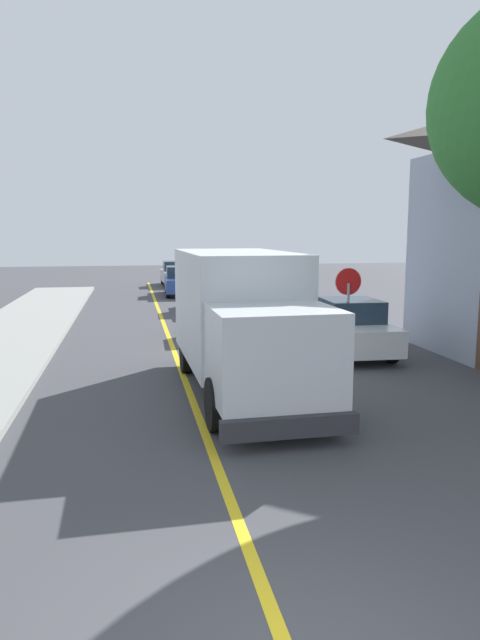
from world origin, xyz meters
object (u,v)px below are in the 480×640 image
Objects in this scene: parked_van_across at (349,328)px; stop_sign at (348,295)px; box_truck at (242,315)px; parked_car_mid at (210,294)px; parked_car_furthest at (175,274)px; parked_car_near at (232,313)px; parked_car_far at (181,281)px.

stop_sign reaches higher than parked_van_across.
box_truck reaches higher than parked_van_across.
parked_car_mid is 13.05m from parked_car_furthest.
box_truck is 5.31m from parked_van_across.
parked_car_near is at bearing -88.56° from parked_car_furthest.
parked_car_mid is (1.17, 13.66, -0.97)m from box_truck.
parked_car_near is 1.00× the size of parked_car_far.
parked_car_far is at bearing 88.92° from box_truck.
box_truck is 13.74m from parked_car_mid.
box_truck is at bearing -139.60° from parked_van_across.
parked_car_furthest is at bearing 97.40° from stop_sign.
parked_car_mid is 1.68× the size of stop_sign.
parked_car_far is 17.67m from parked_van_across.
parked_van_across is (3.42, -23.31, 0.00)m from parked_car_furthest.
box_truck reaches higher than stop_sign.
parked_car_mid is at bearing -87.29° from parked_car_furthest.
stop_sign is at bearing -77.11° from parked_car_mid.
parked_van_across is at bearing -52.54° from parked_car_near.
parked_car_mid and parked_van_across have the same top height.
parked_car_furthest is 24.16m from stop_sign.
stop_sign is (-0.31, -0.62, 1.06)m from parked_van_across.
parked_car_furthest is (-0.49, 19.49, 0.00)m from parked_car_near.
box_truck reaches higher than parked_car_far.
box_truck is 7.35m from parked_car_near.
parked_van_across is 1.69× the size of stop_sign.
parked_car_far is 1.00× the size of parked_van_across.
parked_car_furthest is 0.99× the size of parked_van_across.
parked_car_mid is at bearing 102.89° from stop_sign.
parked_car_far and parked_car_furthest have the same top height.
parked_car_mid is 0.99× the size of parked_van_across.
box_truck reaches higher than parked_car_mid.
parked_car_far is (-0.65, 13.48, 0.00)m from parked_car_near.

